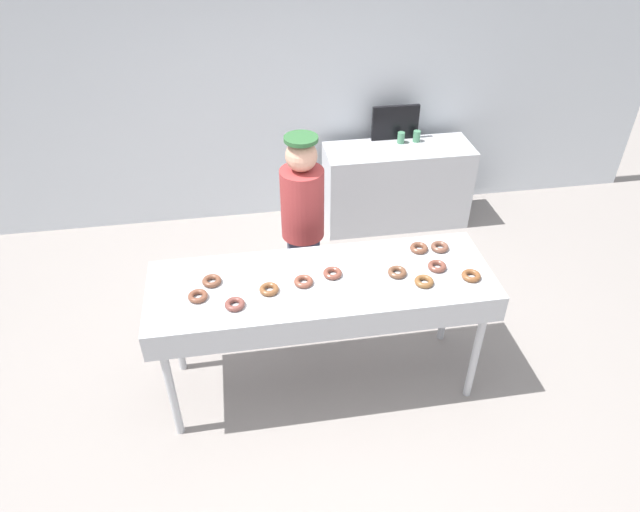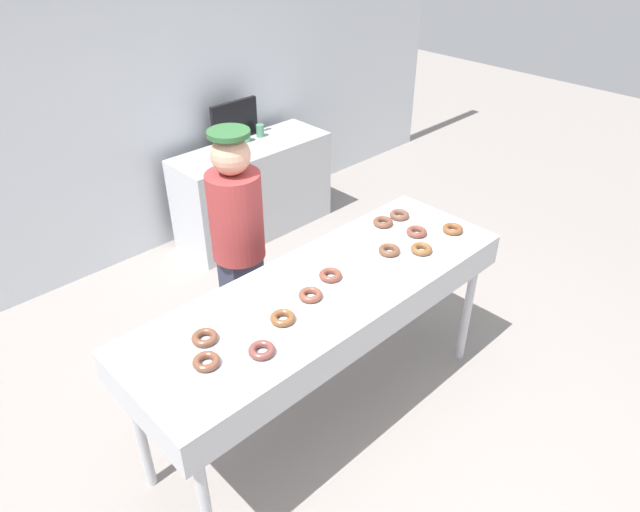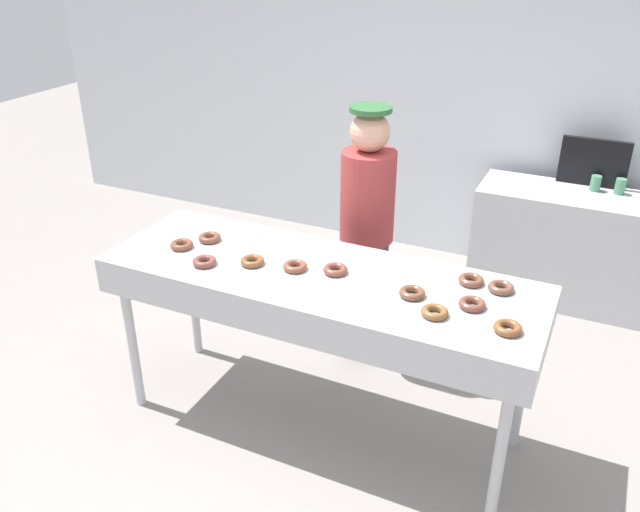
{
  "view_description": "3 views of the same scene",
  "coord_description": "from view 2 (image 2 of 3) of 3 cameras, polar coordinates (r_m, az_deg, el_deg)",
  "views": [
    {
      "loc": [
        -0.48,
        -2.93,
        3.4
      ],
      "look_at": [
        0.02,
        0.19,
        1.05
      ],
      "focal_mm": 32.0,
      "sensor_mm": 36.0,
      "label": 1
    },
    {
      "loc": [
        -1.78,
        -1.83,
        2.86
      ],
      "look_at": [
        0.13,
        0.17,
        1.06
      ],
      "focal_mm": 32.38,
      "sensor_mm": 36.0,
      "label": 2
    },
    {
      "loc": [
        1.28,
        -2.7,
        2.62
      ],
      "look_at": [
        -0.09,
        0.2,
        0.99
      ],
      "focal_mm": 36.77,
      "sensor_mm": 36.0,
      "label": 3
    }
  ],
  "objects": [
    {
      "name": "menu_display",
      "position": [
        5.4,
        -8.44,
        13.07
      ],
      "size": [
        0.48,
        0.04,
        0.36
      ],
      "primitive_type": "cube",
      "color": "black",
      "rests_on": "prep_counter"
    },
    {
      "name": "chocolate_donut_8",
      "position": [
        3.06,
        -0.95,
        -3.86
      ],
      "size": [
        0.18,
        0.18,
        0.04
      ],
      "primitive_type": "torus",
      "rotation": [
        0.0,
        0.0,
        2.45
      ],
      "color": "brown",
      "rests_on": "fryer_conveyor"
    },
    {
      "name": "chocolate_donut_6",
      "position": [
        3.21,
        1.04,
        -1.9
      ],
      "size": [
        0.17,
        0.17,
        0.04
      ],
      "primitive_type": "torus",
      "rotation": [
        0.0,
        0.0,
        0.43
      ],
      "color": "brown",
      "rests_on": "fryer_conveyor"
    },
    {
      "name": "chocolate_donut_9",
      "position": [
        3.74,
        6.24,
        3.35
      ],
      "size": [
        0.15,
        0.15,
        0.04
      ],
      "primitive_type": "torus",
      "rotation": [
        0.0,
        0.0,
        0.21
      ],
      "color": "brown",
      "rests_on": "fryer_conveyor"
    },
    {
      "name": "chocolate_donut_10",
      "position": [
        2.73,
        -11.17,
        -10.2
      ],
      "size": [
        0.17,
        0.17,
        0.04
      ],
      "primitive_type": "torus",
      "rotation": [
        0.0,
        0.0,
        1.1
      ],
      "color": "brown",
      "rests_on": "fryer_conveyor"
    },
    {
      "name": "paper_cup_1",
      "position": [
        5.49,
        -5.94,
        12.23
      ],
      "size": [
        0.07,
        0.07,
        0.11
      ],
      "primitive_type": "cylinder",
      "color": "#4C8C66",
      "rests_on": "prep_counter"
    },
    {
      "name": "chocolate_donut_11",
      "position": [
        2.75,
        -5.78,
        -9.25
      ],
      "size": [
        0.15,
        0.15,
        0.04
      ],
      "primitive_type": "torus",
      "rotation": [
        0.0,
        0.0,
        1.72
      ],
      "color": "brown",
      "rests_on": "fryer_conveyor"
    },
    {
      "name": "fryer_conveyor",
      "position": [
        3.22,
        0.41,
        -4.39
      ],
      "size": [
        2.32,
        0.77,
        1.0
      ],
      "color": "#B7BABF",
      "rests_on": "ground"
    },
    {
      "name": "chocolate_donut_3",
      "position": [
        2.92,
        -3.71,
        -6.12
      ],
      "size": [
        0.18,
        0.18,
        0.04
      ],
      "primitive_type": "torus",
      "rotation": [
        0.0,
        0.0,
        0.66
      ],
      "color": "brown",
      "rests_on": "fryer_conveyor"
    },
    {
      "name": "paper_cup_0",
      "position": [
        5.39,
        -7.29,
        11.74
      ],
      "size": [
        0.07,
        0.07,
        0.11
      ],
      "primitive_type": "cylinder",
      "color": "#4C8C66",
      "rests_on": "prep_counter"
    },
    {
      "name": "chocolate_donut_7",
      "position": [
        3.45,
        6.85,
        0.57
      ],
      "size": [
        0.18,
        0.18,
        0.04
      ],
      "primitive_type": "torus",
      "rotation": [
        0.0,
        0.0,
        2.62
      ],
      "color": "brown",
      "rests_on": "fryer_conveyor"
    },
    {
      "name": "chocolate_donut_2",
      "position": [
        3.73,
        12.99,
        2.61
      ],
      "size": [
        0.17,
        0.17,
        0.04
      ],
      "primitive_type": "torus",
      "rotation": [
        0.0,
        0.0,
        2.63
      ],
      "color": "brown",
      "rests_on": "fryer_conveyor"
    },
    {
      "name": "worker_baker",
      "position": [
        3.64,
        -8.08,
        1.42
      ],
      "size": [
        0.33,
        0.33,
        1.7
      ],
      "rotation": [
        0.0,
        0.0,
        3.15
      ],
      "color": "#2D2F42",
      "rests_on": "ground"
    },
    {
      "name": "chocolate_donut_0",
      "position": [
        3.49,
        9.99,
        0.68
      ],
      "size": [
        0.18,
        0.18,
        0.04
      ],
      "primitive_type": "torus",
      "rotation": [
        0.0,
        0.0,
        2.44
      ],
      "color": "brown",
      "rests_on": "fryer_conveyor"
    },
    {
      "name": "chocolate_donut_5",
      "position": [
        2.85,
        -11.32,
        -7.91
      ],
      "size": [
        0.18,
        0.18,
        0.04
      ],
      "primitive_type": "torus",
      "rotation": [
        0.0,
        0.0,
        0.83
      ],
      "color": "brown",
      "rests_on": "fryer_conveyor"
    },
    {
      "name": "chocolate_donut_4",
      "position": [
        3.83,
        7.85,
        4.05
      ],
      "size": [
        0.16,
        0.16,
        0.04
      ],
      "primitive_type": "torus",
      "rotation": [
        0.0,
        0.0,
        1.9
      ],
      "color": "brown",
      "rests_on": "fryer_conveyor"
    },
    {
      "name": "ground_plane",
      "position": [
        3.84,
        0.36,
        -15.16
      ],
      "size": [
        16.0,
        16.0,
        0.0
      ],
      "primitive_type": "plane",
      "color": "gray"
    },
    {
      "name": "chocolate_donut_1",
      "position": [
        3.66,
        9.53,
        2.37
      ],
      "size": [
        0.14,
        0.14,
        0.04
      ],
      "primitive_type": "torus",
      "rotation": [
        0.0,
        0.0,
        3.08
      ],
      "color": "brown",
      "rests_on": "fryer_conveyor"
    },
    {
      "name": "prep_counter",
      "position": [
        5.48,
        -6.55,
        6.54
      ],
      "size": [
        1.5,
        0.54,
        0.87
      ],
      "primitive_type": "cube",
      "color": "#B7BABF",
      "rests_on": "ground"
    },
    {
      "name": "back_wall",
      "position": [
        4.89,
        -21.94,
        16.46
      ],
      "size": [
        8.0,
        0.12,
        3.29
      ],
      "primitive_type": "cube",
      "color": "silver",
      "rests_on": "ground"
    }
  ]
}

